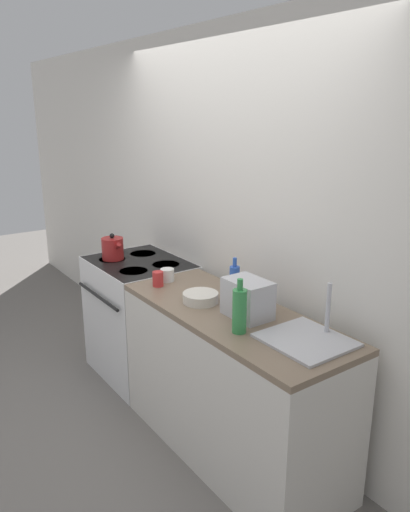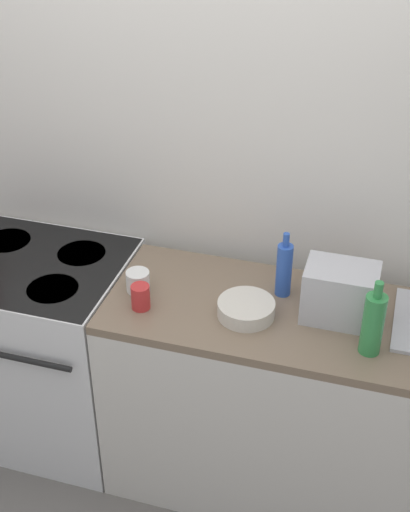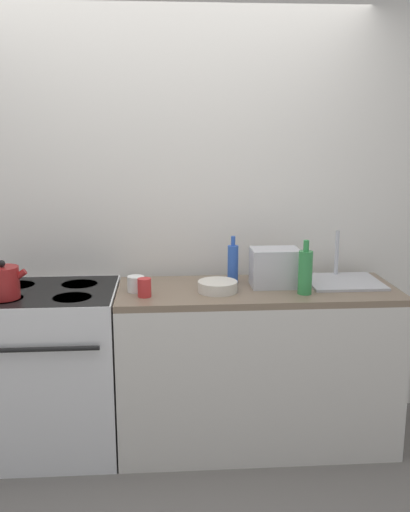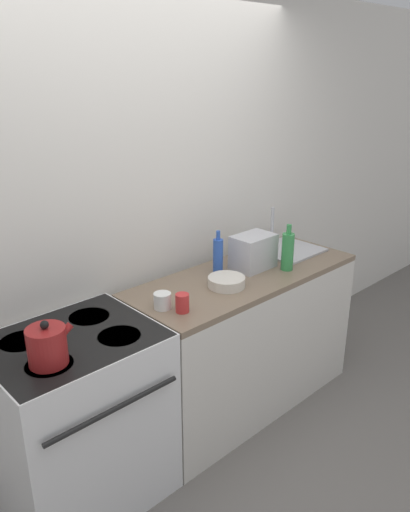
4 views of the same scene
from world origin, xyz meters
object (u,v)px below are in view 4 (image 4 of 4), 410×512
kettle (47,346)px  bowl (227,282)px  bottle_blue (218,256)px  cup_red (182,303)px  toaster (253,252)px  cup_white (162,301)px  bottle_green (288,251)px  stove (80,418)px

kettle → bowl: size_ratio=0.97×
bottle_blue → cup_red: (-0.50, -0.24, -0.07)m
toaster → bottle_blue: bottle_blue is taller
cup_white → bottle_blue: bearing=14.5°
kettle → toaster: bearing=5.3°
cup_white → cup_red: (0.05, -0.10, 0.01)m
toaster → cup_white: toaster is taller
toaster → bottle_green: bearing=-51.3°
toaster → bottle_green: 0.21m
toaster → kettle: bearing=-174.7°
stove → toaster: size_ratio=3.52×
kettle → cup_white: bearing=6.6°
kettle → cup_red: 0.73m
cup_white → kettle: bearing=-173.4°
toaster → cup_red: 0.74m
kettle → cup_white: size_ratio=2.27×
cup_red → cup_white: bearing=116.2°
stove → bottle_green: bottle_green is taller
bottle_blue → cup_white: bottle_blue is taller
stove → bowl: bearing=-5.1°
toaster → bottle_green: bottle_green is taller
bottle_green → cup_white: (-0.91, 0.11, -0.08)m
bottle_green → stove: bearing=173.6°
bottle_blue → cup_red: size_ratio=2.77×
bowl → bottle_green: bearing=-9.3°
kettle → bowl: bearing=2.2°
bottle_green → kettle: bearing=178.9°
cup_red → toaster: bearing=12.3°
stove → toaster: toaster is taller
cup_red → bowl: bearing=9.6°
bottle_blue → cup_red: bottle_blue is taller
bottle_green → toaster: bearing=128.7°
stove → toaster: 1.40m
bottle_blue → bottle_green: 0.44m
kettle → bottle_blue: 1.25m
bottle_green → cup_red: bottle_green is taller
stove → cup_white: (0.51, -0.05, 0.50)m
toaster → cup_white: bearing=-175.9°
bottle_green → bottle_blue: bearing=144.9°
bottle_blue → bottle_green: bearing=-35.1°
kettle → bottle_green: bearing=-1.1°
stove → bowl: bowl is taller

